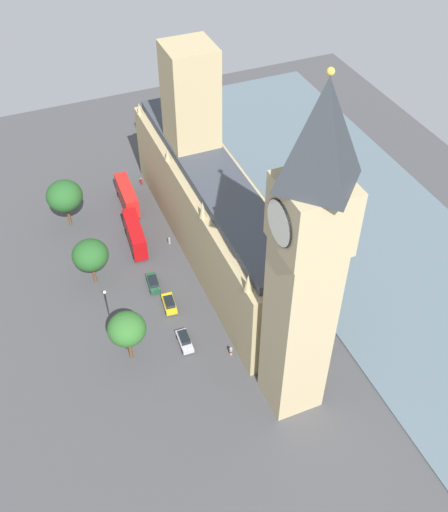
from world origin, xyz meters
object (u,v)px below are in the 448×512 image
object	(u,v)px
pedestrian_trailing	(141,181)
plane_tree_near_tower	(127,329)
double_decker_bus_under_trees	(127,195)
car_yellow_cab_far_end	(169,303)
street_lamp_slot_11	(123,328)
car_dark_green_midblock	(153,283)
parliament_building	(210,201)
clock_tower	(305,265)
double_decker_bus_corner	(135,234)
car_silver_leading	(185,340)
pedestrian_kerbside	(231,351)
pedestrian_by_river_gate	(169,241)
street_lamp_slot_12	(106,298)
plane_tree_opposite_hall	(90,255)
plane_tree_slot_10	(64,196)

from	to	relation	value
pedestrian_trailing	plane_tree_near_tower	size ratio (longest dim) A/B	0.17
double_decker_bus_under_trees	car_yellow_cab_far_end	bearing A→B (deg)	90.09
double_decker_bus_under_trees	street_lamp_slot_11	world-z (taller)	street_lamp_slot_11
plane_tree_near_tower	car_dark_green_midblock	bearing A→B (deg)	-120.47
parliament_building	clock_tower	distance (m)	38.69
double_decker_bus_corner	plane_tree_near_tower	distance (m)	26.47
street_lamp_slot_11	parliament_building	bearing A→B (deg)	-140.33
car_dark_green_midblock	plane_tree_near_tower	distance (m)	16.45
double_decker_bus_corner	car_silver_leading	size ratio (longest dim) A/B	2.26
parliament_building	clock_tower	bearing A→B (deg)	87.35
clock_tower	car_yellow_cab_far_end	size ratio (longest dim) A/B	10.92
pedestrian_trailing	clock_tower	bearing A→B (deg)	-63.56
parliament_building	pedestrian_kerbside	distance (m)	27.69
clock_tower	street_lamp_slot_11	world-z (taller)	clock_tower
car_dark_green_midblock	pedestrian_by_river_gate	xyz separation A→B (m)	(-6.16, -9.56, -0.21)
street_lamp_slot_12	double_decker_bus_corner	bearing A→B (deg)	-121.55
pedestrian_kerbside	plane_tree_near_tower	world-z (taller)	plane_tree_near_tower
car_silver_leading	plane_tree_near_tower	size ratio (longest dim) A/B	0.51
clock_tower	pedestrian_trailing	size ratio (longest dim) A/B	32.79
street_lamp_slot_11	pedestrian_by_river_gate	bearing A→B (deg)	-124.32
plane_tree_near_tower	street_lamp_slot_12	distance (m)	10.42
clock_tower	plane_tree_opposite_hall	size ratio (longest dim) A/B	5.73
clock_tower	double_decker_bus_corner	bearing A→B (deg)	-74.11
pedestrian_trailing	plane_tree_opposite_hall	size ratio (longest dim) A/B	0.17
clock_tower	plane_tree_near_tower	world-z (taller)	clock_tower
double_decker_bus_corner	street_lamp_slot_12	bearing A→B (deg)	-116.73
pedestrian_kerbside	plane_tree_slot_10	size ratio (longest dim) A/B	0.17
car_silver_leading	parliament_building	bearing A→B (deg)	-118.72
plane_tree_opposite_hall	street_lamp_slot_11	bearing A→B (deg)	93.17
clock_tower	street_lamp_slot_12	size ratio (longest dim) A/B	9.14
double_decker_bus_under_trees	plane_tree_slot_10	world-z (taller)	plane_tree_slot_10
double_decker_bus_under_trees	street_lamp_slot_12	xyz separation A→B (m)	(10.97, 26.72, 1.32)
double_decker_bus_under_trees	pedestrian_kerbside	bearing A→B (deg)	98.44
clock_tower	car_dark_green_midblock	bearing A→B (deg)	-67.67
car_yellow_cab_far_end	car_dark_green_midblock	bearing A→B (deg)	106.39
street_lamp_slot_12	plane_tree_opposite_hall	bearing A→B (deg)	-88.79
parliament_building	double_decker_bus_corner	bearing A→B (deg)	-21.41
parliament_building	plane_tree_opposite_hall	world-z (taller)	parliament_building
double_decker_bus_under_trees	car_yellow_cab_far_end	world-z (taller)	double_decker_bus_under_trees
pedestrian_kerbside	street_lamp_slot_12	bearing A→B (deg)	-26.50
plane_tree_near_tower	plane_tree_slot_10	world-z (taller)	plane_tree_slot_10
double_decker_bus_under_trees	car_yellow_cab_far_end	xyz separation A→B (m)	(1.13, 29.08, -1.75)
double_decker_bus_corner	plane_tree_near_tower	world-z (taller)	plane_tree_near_tower
clock_tower	street_lamp_slot_12	bearing A→B (deg)	-50.92
parliament_building	double_decker_bus_corner	xyz separation A→B (m)	(13.07, -5.12, -7.49)
plane_tree_opposite_hall	street_lamp_slot_11	world-z (taller)	plane_tree_opposite_hall
pedestrian_by_river_gate	pedestrian_kerbside	bearing A→B (deg)	-124.44
car_silver_leading	plane_tree_slot_10	world-z (taller)	plane_tree_slot_10
car_silver_leading	plane_tree_opposite_hall	distance (m)	22.11
plane_tree_slot_10	street_lamp_slot_11	bearing A→B (deg)	92.88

